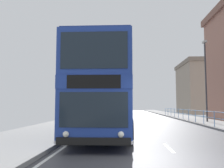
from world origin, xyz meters
TOP-DOWN VIEW (x-y plane):
  - ground at (-0.72, -0.00)m, footprint 15.80×140.00m
  - double_decker_bus_main at (-2.68, 6.12)m, footprint 2.77×10.35m
  - pedestrian_railing_far_kerb at (4.45, 14.61)m, footprint 0.05×31.14m
  - street_lamp_far_side at (5.71, 15.40)m, footprint 0.28×0.60m
  - background_building_01 at (14.16, 39.81)m, footprint 10.02×11.86m

SIDE VIEW (x-z plane):
  - ground at x=-0.72m, z-range -0.06..0.14m
  - pedestrian_railing_far_kerb at x=4.45m, z-range 0.33..1.39m
  - double_decker_bus_main at x=-2.68m, z-range 0.10..4.40m
  - street_lamp_far_side at x=5.71m, z-range 0.74..8.11m
  - background_building_01 at x=14.16m, z-range 0.03..9.82m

